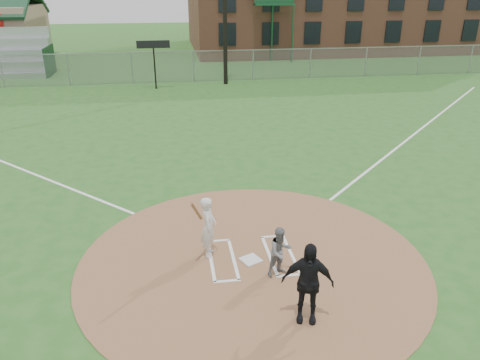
{
  "coord_description": "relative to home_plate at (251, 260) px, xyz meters",
  "views": [
    {
      "loc": [
        -1.79,
        -9.5,
        6.29
      ],
      "look_at": [
        0.0,
        2.0,
        1.3
      ],
      "focal_mm": 35.0,
      "sensor_mm": 36.0,
      "label": 1
    }
  ],
  "objects": [
    {
      "name": "ground",
      "position": [
        0.04,
        -0.01,
        -0.03
      ],
      "size": [
        140.0,
        140.0,
        0.0
      ],
      "primitive_type": "plane",
      "color": "#275A1E",
      "rests_on": "ground"
    },
    {
      "name": "dirt_circle",
      "position": [
        0.04,
        -0.01,
        -0.02
      ],
      "size": [
        8.4,
        8.4,
        0.02
      ],
      "primitive_type": "cylinder",
      "color": "#916644",
      "rests_on": "ground"
    },
    {
      "name": "home_plate",
      "position": [
        0.0,
        0.0,
        0.0
      ],
      "size": [
        0.58,
        0.58,
        0.03
      ],
      "primitive_type": "cube",
      "rotation": [
        0.0,
        0.0,
        0.43
      ],
      "color": "silver",
      "rests_on": "dirt_circle"
    },
    {
      "name": "foul_line_first",
      "position": [
        9.04,
        8.99,
        -0.03
      ],
      "size": [
        17.04,
        17.04,
        0.01
      ],
      "primitive_type": "cube",
      "rotation": [
        0.0,
        0.0,
        -0.79
      ],
      "color": "white",
      "rests_on": "ground"
    },
    {
      "name": "catcher",
      "position": [
        0.56,
        -0.66,
        0.58
      ],
      "size": [
        0.7,
        0.62,
        1.2
      ],
      "primitive_type": "imported",
      "rotation": [
        0.0,
        0.0,
        0.34
      ],
      "color": "slate",
      "rests_on": "dirt_circle"
    },
    {
      "name": "umpire",
      "position": [
        0.71,
        -2.26,
        0.85
      ],
      "size": [
        1.09,
        0.69,
        1.73
      ],
      "primitive_type": "imported",
      "rotation": [
        0.0,
        0.0,
        -0.28
      ],
      "color": "black",
      "rests_on": "dirt_circle"
    },
    {
      "name": "batters_boxes",
      "position": [
        0.04,
        0.14,
        -0.01
      ],
      "size": [
        2.08,
        1.88,
        0.01
      ],
      "color": "white",
      "rests_on": "dirt_circle"
    },
    {
      "name": "batter_at_plate",
      "position": [
        -0.97,
        0.41,
        0.77
      ],
      "size": [
        0.69,
        1.0,
        1.78
      ],
      "color": "silver",
      "rests_on": "dirt_circle"
    },
    {
      "name": "outfield_fence",
      "position": [
        0.04,
        21.99,
        0.98
      ],
      "size": [
        56.08,
        0.08,
        2.03
      ],
      "color": "slate",
      "rests_on": "ground"
    },
    {
      "name": "bleachers",
      "position": [
        -12.96,
        26.19,
        1.55
      ],
      "size": [
        6.08,
        3.2,
        3.2
      ],
      "color": "#B7BABF",
      "rests_on": "ground"
    },
    {
      "name": "scoreboard_sign",
      "position": [
        -2.46,
        20.19,
        2.35
      ],
      "size": [
        2.0,
        0.1,
        2.93
      ],
      "color": "black",
      "rests_on": "ground"
    }
  ]
}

